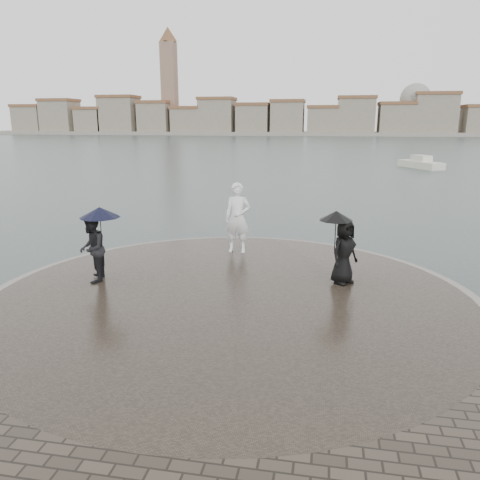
# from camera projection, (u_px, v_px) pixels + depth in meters

# --- Properties ---
(ground) EXTENTS (400.00, 400.00, 0.00)m
(ground) POSITION_uv_depth(u_px,v_px,m) (192.00, 380.00, 8.53)
(ground) COLOR #2B3835
(ground) RESTS_ON ground
(kerb_ring) EXTENTS (12.50, 12.50, 0.32)m
(kerb_ring) POSITION_uv_depth(u_px,v_px,m) (231.00, 302.00, 11.83)
(kerb_ring) COLOR gray
(kerb_ring) RESTS_ON ground
(quay_tip) EXTENTS (11.90, 11.90, 0.36)m
(quay_tip) POSITION_uv_depth(u_px,v_px,m) (231.00, 301.00, 11.83)
(quay_tip) COLOR #2D261E
(quay_tip) RESTS_ON ground
(statue) EXTENTS (0.85, 0.57, 2.31)m
(statue) POSITION_uv_depth(u_px,v_px,m) (238.00, 218.00, 15.37)
(statue) COLOR white
(statue) RESTS_ON quay_tip
(visitor_left) EXTENTS (1.25, 1.17, 2.04)m
(visitor_left) POSITION_uv_depth(u_px,v_px,m) (94.00, 241.00, 12.50)
(visitor_left) COLOR black
(visitor_left) RESTS_ON quay_tip
(visitor_right) EXTENTS (1.19, 1.05, 1.95)m
(visitor_right) POSITION_uv_depth(u_px,v_px,m) (342.00, 244.00, 12.39)
(visitor_right) COLOR black
(visitor_right) RESTS_ON quay_tip
(far_skyline) EXTENTS (260.00, 20.00, 37.00)m
(far_skyline) POSITION_uv_depth(u_px,v_px,m) (304.00, 119.00, 161.46)
(far_skyline) COLOR gray
(far_skyline) RESTS_ON ground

